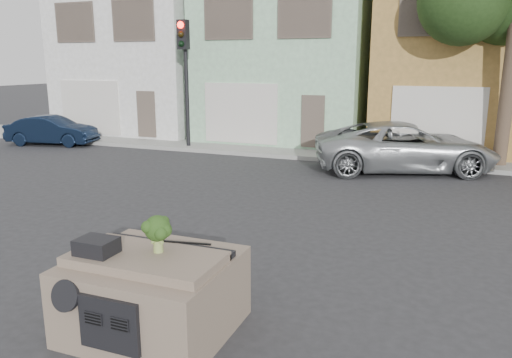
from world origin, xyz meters
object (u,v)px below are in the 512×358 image
Objects in this scene: silver_pickup at (403,171)px; broccoli at (158,233)px; navy_sedan at (53,145)px; traffic_signal at (185,86)px.

silver_pickup is 11.65× the size of broccoli.
navy_sedan is 0.66× the size of silver_pickup.
traffic_signal is 10.34× the size of broccoli.
broccoli is at bearing 150.77° from silver_pickup.
navy_sedan is 0.74× the size of traffic_signal.
traffic_signal is 14.20m from broccoli.
traffic_signal is at bearing 117.83° from broccoli.
broccoli is (6.61, -12.51, -1.18)m from traffic_signal.
broccoli reaches higher than navy_sedan.
silver_pickup is 11.74m from broccoli.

